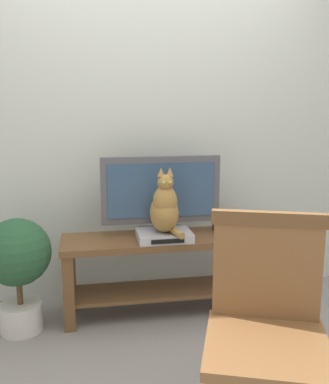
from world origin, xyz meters
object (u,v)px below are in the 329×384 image
at_px(media_box, 164,236).
at_px(book_stack, 230,226).
at_px(tv_stand, 163,260).
at_px(tv, 161,193).
at_px(wooden_chair, 267,316).
at_px(cat, 165,208).
at_px(potted_plant, 18,262).

distance_m(media_box, book_stack, 0.51).
bearing_deg(tv_stand, tv, 89.98).
relative_size(tv_stand, wooden_chair, 1.40).
relative_size(wooden_chair, book_stack, 3.74).
relative_size(tv_stand, tv, 1.67).
distance_m(tv_stand, cat, 0.39).
bearing_deg(tv, tv_stand, -90.02).
xyz_separation_m(wooden_chair, book_stack, (0.29, 1.31, 0.01)).
height_order(media_box, cat, cat).
bearing_deg(cat, potted_plant, -178.76).
height_order(tv, cat, tv).
xyz_separation_m(cat, potted_plant, (-0.93, -0.02, -0.30)).
height_order(wooden_chair, book_stack, wooden_chair).
bearing_deg(tv, wooden_chair, -81.20).
bearing_deg(cat, wooden_chair, -79.76).
bearing_deg(wooden_chair, cat, 100.24).
bearing_deg(media_box, potted_plant, -177.88).
xyz_separation_m(media_box, potted_plant, (-0.93, -0.03, -0.11)).
bearing_deg(tv, book_stack, -2.89).
bearing_deg(tv_stand, cat, -92.92).
xyz_separation_m(tv_stand, book_stack, (0.49, 0.06, 0.20)).
xyz_separation_m(tv, potted_plant, (-0.93, -0.19, -0.37)).
bearing_deg(wooden_chair, media_box, 100.17).
bearing_deg(media_box, tv, 87.99).
bearing_deg(wooden_chair, tv_stand, 99.39).
relative_size(tv, wooden_chair, 0.84).
xyz_separation_m(media_box, wooden_chair, (0.21, -1.18, -0.00)).
xyz_separation_m(tv, media_box, (-0.01, -0.15, -0.26)).
height_order(cat, book_stack, cat).
bearing_deg(tv_stand, potted_plant, -173.76).
xyz_separation_m(tv_stand, tv, (0.00, 0.08, 0.45)).
distance_m(tv_stand, tv, 0.45).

